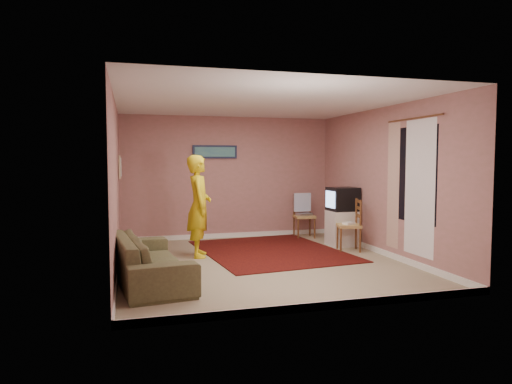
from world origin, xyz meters
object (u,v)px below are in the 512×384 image
object	(u,v)px
tv_cabinet	(342,228)
sofa	(150,259)
crt_tv	(343,199)
person	(199,206)
chair_a	(304,211)
chair_b	(349,219)

from	to	relation	value
tv_cabinet	sofa	world-z (taller)	tv_cabinet
crt_tv	person	xyz separation A→B (m)	(-2.85, -0.24, -0.04)
person	chair_a	bearing A→B (deg)	-54.59
sofa	person	size ratio (longest dim) A/B	1.23
crt_tv	chair_b	distance (m)	0.59
tv_cabinet	sofa	xyz separation A→B (m)	(-3.75, -1.71, -0.03)
chair_a	crt_tv	bearing A→B (deg)	-66.70
chair_b	person	world-z (taller)	person
crt_tv	chair_b	xyz separation A→B (m)	(-0.10, -0.47, -0.33)
chair_b	person	size ratio (longest dim) A/B	0.30
tv_cabinet	chair_a	bearing A→B (deg)	108.50
tv_cabinet	crt_tv	world-z (taller)	crt_tv
tv_cabinet	person	world-z (taller)	person
tv_cabinet	person	xyz separation A→B (m)	(-2.85, -0.24, 0.54)
tv_cabinet	chair_a	xyz separation A→B (m)	(-0.37, 1.10, 0.23)
chair_a	sofa	bearing A→B (deg)	-135.26
crt_tv	chair_a	distance (m)	1.21
crt_tv	person	bearing A→B (deg)	-176.81
crt_tv	sofa	bearing A→B (deg)	-157.14
chair_a	chair_b	xyz separation A→B (m)	(0.26, -1.57, 0.01)
crt_tv	sofa	distance (m)	4.16
person	crt_tv	bearing A→B (deg)	-78.05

